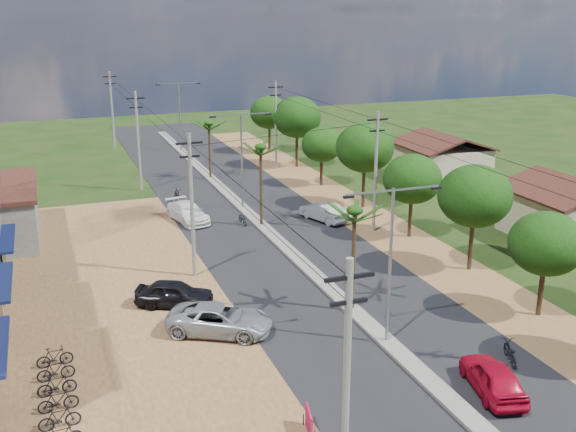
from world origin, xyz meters
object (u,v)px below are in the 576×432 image
Objects in this scene: roadside_sign at (309,422)px; moto_rider_east at (510,353)px; car_silver_mid at (324,212)px; car_parked_dark at (174,294)px; parked_scooter_row at (59,418)px; car_parked_silver at (220,320)px; car_white_far at (188,213)px; car_red_near at (493,378)px.

moto_rider_east is at bearing 22.15° from roadside_sign.
car_parked_dark reaches higher than car_silver_mid.
roadside_sign reaches higher than parked_scooter_row.
car_silver_mid is 1.00× the size of car_parked_dark.
car_silver_mid is 20.10m from car_parked_silver.
car_white_far is at bearing 99.40° from roadside_sign.
car_parked_silver is 0.49× the size of parked_scooter_row.
parked_scooter_row is (-10.57, -25.06, -0.22)m from car_white_far.
parked_scooter_row is at bearing 170.13° from roadside_sign.
car_parked_dark is 0.39× the size of parked_scooter_row.
car_white_far is 1.15× the size of car_parked_dark.
car_red_near is 17.60m from car_parked_dark.
roadside_sign is at bearing 12.99° from car_red_near.
car_white_far is at bearing -63.04° from car_red_near.
car_red_near is at bearing -105.38° from car_parked_silver.
car_red_near is at bearing 60.35° from moto_rider_east.
car_parked_dark is (-4.04, -15.18, 0.01)m from car_white_far.
car_silver_mid is 0.40× the size of parked_scooter_row.
parked_scooter_row is (-17.68, 3.73, -0.23)m from car_red_near.
car_parked_silver is at bearing -134.56° from car_parked_dark.
car_red_near is 0.99× the size of car_silver_mid.
car_parked_dark is (-1.54, 4.10, -0.01)m from car_parked_silver.
car_parked_silver is 4.27× the size of roadside_sign.
car_red_near is at bearing 64.31° from car_silver_mid.
car_parked_silver is 9.93m from parked_scooter_row.
car_parked_silver is 1.24× the size of car_parked_dark.
car_silver_mid is at bearing 46.31° from parked_scooter_row.
parked_scooter_row is at bearing 1.18° from car_red_near.
roadside_sign is (1.06, -9.50, -0.22)m from car_parked_silver.
roadside_sign is (-8.55, 0.01, -0.20)m from car_red_near.
roadside_sign is (2.61, -13.60, -0.21)m from car_parked_dark.
car_white_far is 2.65× the size of moto_rider_east.
moto_rider_east is (12.02, -7.59, -0.25)m from car_parked_silver.
car_parked_dark is at bearing 20.50° from car_silver_mid.
car_silver_mid is 2.31× the size of moto_rider_east.
car_silver_mid reaches higher than parked_scooter_row.
car_white_far is 19.44m from car_parked_silver.
roadside_sign is at bearing -144.30° from car_parked_silver.
roadside_sign is at bearing -144.36° from car_parked_dark.
car_red_near is at bearing -87.87° from car_white_far.
car_red_near is 0.39× the size of parked_scooter_row.
car_red_near is 3.40× the size of roadside_sign.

